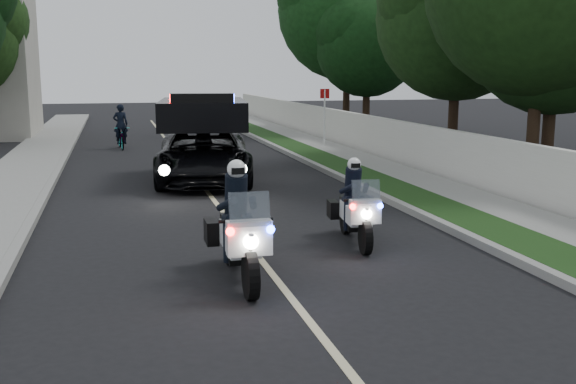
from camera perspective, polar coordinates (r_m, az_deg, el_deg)
name	(u,v)px	position (r m, az deg, el deg)	size (l,w,h in m)	color
ground	(281,286)	(10.21, -0.57, -7.94)	(120.00, 120.00, 0.00)	black
curb_right	(333,173)	(20.69, 3.79, 1.58)	(0.20, 60.00, 0.15)	gray
grass_verge	(354,172)	(20.92, 5.61, 1.66)	(1.20, 60.00, 0.16)	#193814
sidewalk_right	(393,171)	(21.39, 8.89, 1.77)	(1.40, 60.00, 0.16)	gray
property_wall	(423,149)	(21.72, 11.37, 3.61)	(0.22, 60.00, 1.50)	beige
curb_left	(51,185)	(19.74, -19.44, 0.59)	(0.20, 60.00, 0.15)	gray
sidewalk_left	(8,186)	(19.87, -22.60, 0.46)	(2.00, 60.00, 0.16)	gray
lane_marking	(199,181)	(19.81, -7.55, 0.92)	(0.12, 50.00, 0.01)	#BFB78C
police_moto_left	(240,280)	(10.53, -4.11, -7.41)	(0.77, 2.19, 1.86)	white
police_moto_right	(354,243)	(12.72, 5.65, -4.31)	(0.66, 1.89, 1.60)	white
police_suv	(204,181)	(19.85, -7.10, 0.94)	(2.63, 5.67, 2.76)	black
bicycle	(122,149)	(28.65, -13.90, 3.57)	(0.61, 1.75, 0.91)	black
cyclist	(122,149)	(28.65, -13.90, 3.57)	(0.59, 0.39, 1.63)	black
sign_post	(324,149)	(27.75, 3.08, 3.65)	(0.40, 0.40, 2.54)	#A9130C
tree_right_a	(530,181)	(20.98, 19.79, 0.90)	(6.64, 6.64, 11.07)	#173410
tree_right_b	(451,158)	(25.60, 13.66, 2.81)	(5.81, 5.81, 9.68)	#1A3B13
tree_right_c	(545,178)	(21.69, 20.93, 1.12)	(5.25, 5.25, 8.75)	black
tree_right_d	(346,131)	(36.39, 4.91, 5.19)	(7.29, 7.29, 12.16)	#154116
tree_right_e	(366,134)	(34.40, 6.58, 4.87)	(5.18, 5.18, 8.63)	black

